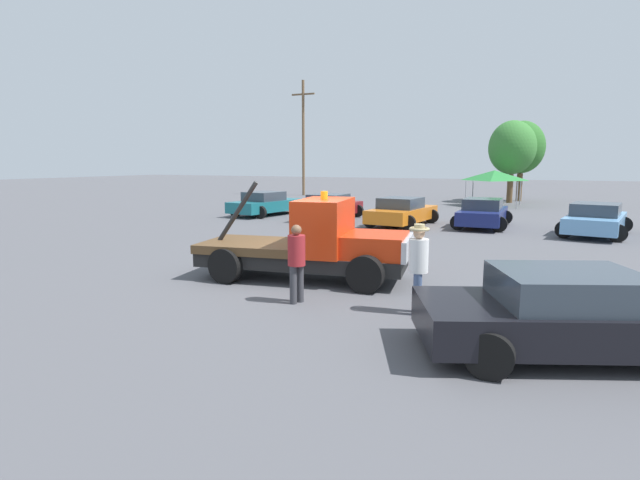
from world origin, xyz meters
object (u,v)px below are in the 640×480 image
object	(u,v)px
parked_car_skyblue	(595,220)
parked_car_teal	(266,204)
tow_truck	(314,245)
parked_car_navy	(483,213)
foreground_car	(579,314)
tree_center	(522,147)
tree_left	(512,148)
person_near_truck	(418,261)
person_at_hood	(297,258)
utility_pole	(303,136)
parked_car_maroon	(330,207)
canopy_tent_green	(494,175)
traffic_cone	(383,252)
parked_car_orange	(402,212)

from	to	relation	value
parked_car_skyblue	parked_car_teal	bearing A→B (deg)	95.95
tow_truck	parked_car_navy	world-z (taller)	tow_truck
foreground_car	tree_center	distance (m)	33.29
tree_left	parked_car_skyblue	bearing A→B (deg)	-74.27
person_near_truck	person_at_hood	world-z (taller)	person_near_truck
foreground_car	utility_pole	xyz separation A→B (m)	(-20.99, 32.03, 4.66)
parked_car_teal	parked_car_navy	world-z (taller)	same
parked_car_maroon	parked_car_skyblue	xyz separation A→B (m)	(12.23, -0.68, 0.00)
person_near_truck	utility_pole	bearing A→B (deg)	103.57
person_near_truck	parked_car_maroon	distance (m)	16.58
tow_truck	foreground_car	size ratio (longest dim) A/B	1.05
canopy_tent_green	utility_pole	xyz separation A→B (m)	(-16.86, 4.62, 3.23)
tow_truck	traffic_cone	xyz separation A→B (m)	(0.81, 3.20, -0.65)
foreground_car	person_near_truck	xyz separation A→B (m)	(-2.80, 1.07, 0.41)
parked_car_orange	foreground_car	bearing A→B (deg)	-147.95
foreground_car	parked_car_orange	bearing A→B (deg)	92.45
parked_car_orange	utility_pole	bearing A→B (deg)	45.42
parked_car_teal	parked_car_maroon	bearing A→B (deg)	-85.93
parked_car_skyblue	parked_car_orange	bearing A→B (deg)	101.20
foreground_car	parked_car_maroon	size ratio (longest dim) A/B	1.16
foreground_car	parked_car_orange	distance (m)	16.09
utility_pole	parked_car_navy	bearing A→B (deg)	-43.12
canopy_tent_green	parked_car_maroon	bearing A→B (deg)	-120.02
parked_car_maroon	tree_left	distance (m)	17.58
parked_car_teal	utility_pole	world-z (taller)	utility_pole
parked_car_teal	tree_center	bearing A→B (deg)	-26.43
parked_car_teal	parked_car_orange	distance (m)	8.35
foreground_car	tree_left	distance (m)	31.24
tow_truck	foreground_car	bearing A→B (deg)	-34.81
parked_car_orange	canopy_tent_green	distance (m)	13.25
parked_car_orange	canopy_tent_green	xyz separation A→B (m)	(2.78, 12.87, 1.44)
parked_car_teal	canopy_tent_green	world-z (taller)	canopy_tent_green
parked_car_teal	tree_center	xyz separation A→B (m)	(12.32, 17.19, 3.43)
traffic_cone	utility_pole	distance (m)	30.90
parked_car_orange	tree_center	distance (m)	19.21
utility_pole	person_at_hood	bearing A→B (deg)	-63.40
person_at_hood	utility_pole	xyz separation A→B (m)	(-15.67, 31.29, 4.34)
tree_left	utility_pole	world-z (taller)	utility_pole
parked_car_teal	parked_car_navy	bearing A→B (deg)	-82.27
tow_truck	canopy_tent_green	bearing A→B (deg)	76.61
tow_truck	tree_left	world-z (taller)	tree_left
person_near_truck	parked_car_skyblue	xyz separation A→B (m)	(3.98, 13.69, -0.41)
canopy_tent_green	traffic_cone	size ratio (longest dim) A/B	5.95
utility_pole	parked_car_maroon	bearing A→B (deg)	-59.07
parked_car_teal	parked_car_orange	world-z (taller)	same
person_near_truck	parked_car_teal	distance (m)	19.24
parked_car_maroon	utility_pole	size ratio (longest dim) A/B	0.46
parked_car_orange	tree_center	world-z (taller)	tree_center
parked_car_orange	utility_pole	distance (m)	22.94
parked_car_orange	parked_car_navy	size ratio (longest dim) A/B	1.08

